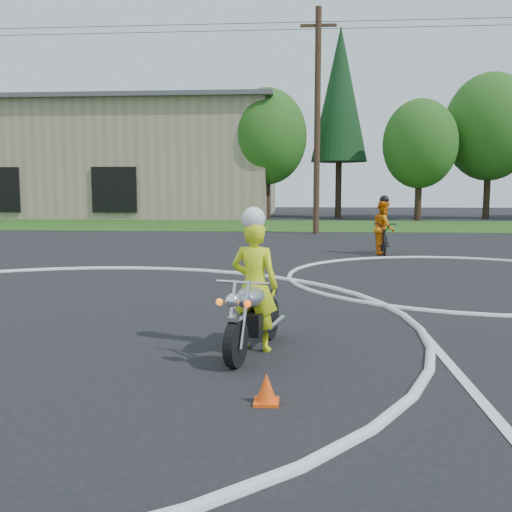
{
  "coord_description": "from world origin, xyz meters",
  "views": [
    {
      "loc": [
        4.23,
        -5.2,
        2.04
      ],
      "look_at": [
        3.62,
        2.78,
        1.1
      ],
      "focal_mm": 40.0,
      "sensor_mm": 36.0,
      "label": 1
    }
  ],
  "objects": [
    {
      "name": "grass_strip",
      "position": [
        0.0,
        27.0,
        0.01
      ],
      "size": [
        120.0,
        10.0,
        0.02
      ],
      "primitive_type": "cube",
      "color": "#1E4714",
      "rests_on": "ground"
    },
    {
      "name": "course_markings",
      "position": [
        2.17,
        4.35,
        0.01
      ],
      "size": [
        19.05,
        19.05,
        0.12
      ],
      "color": "silver",
      "rests_on": "ground"
    },
    {
      "name": "primary_motorcycle",
      "position": [
        3.67,
        1.74,
        0.48
      ],
      "size": [
        0.8,
        1.84,
        0.98
      ],
      "rotation": [
        0.0,
        0.0,
        -0.25
      ],
      "color": "black",
      "rests_on": "ground"
    },
    {
      "name": "rider_primary_grp",
      "position": [
        3.67,
        1.87,
        0.88
      ],
      "size": [
        0.68,
        0.53,
        1.83
      ],
      "rotation": [
        0.0,
        0.0,
        -0.25
      ],
      "color": "#DCF019",
      "rests_on": "ground"
    },
    {
      "name": "rider_second_grp",
      "position": [
        6.87,
        12.84,
        0.65
      ],
      "size": [
        0.79,
        1.96,
        1.85
      ],
      "rotation": [
        0.0,
        0.0,
        -0.06
      ],
      "color": "black",
      "rests_on": "ground"
    },
    {
      "name": "traffic_cones",
      "position": [
        7.25,
        4.91,
        0.14
      ],
      "size": [
        22.22,
        7.87,
        0.3
      ],
      "color": "#FF4E0D",
      "rests_on": "ground"
    },
    {
      "name": "warehouse",
      "position": [
        -18.0,
        39.99,
        4.16
      ],
      "size": [
        41.0,
        17.0,
        8.3
      ],
      "color": "tan",
      "rests_on": "ground"
    },
    {
      "name": "treeline",
      "position": [
        14.78,
        34.61,
        6.62
      ],
      "size": [
        38.2,
        8.1,
        14.52
      ],
      "color": "#382619",
      "rests_on": "ground"
    },
    {
      "name": "utility_poles",
      "position": [
        5.0,
        21.0,
        5.2
      ],
      "size": [
        41.6,
        1.12,
        10.0
      ],
      "color": "#473321",
      "rests_on": "ground"
    }
  ]
}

